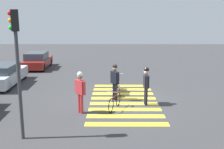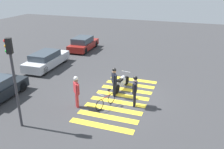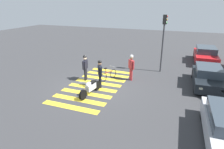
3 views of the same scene
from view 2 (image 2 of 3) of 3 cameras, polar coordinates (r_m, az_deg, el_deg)
The scene contains 10 objects.
ground_plane at distance 14.94m, azimuth 1.95°, elevation -5.69°, with size 60.00×60.00×0.00m, color #38383A.
police_motorcycle at distance 16.02m, azimuth 2.30°, elevation -1.94°, with size 2.14×0.62×1.02m.
leaning_bicycle at distance 13.87m, azimuth -1.48°, elevation -6.26°, with size 1.64×0.65×0.99m.
officer_on_foot at distance 14.75m, azimuth 0.52°, elevation -1.26°, with size 0.59×0.46×1.90m.
officer_by_motorcycle at distance 13.66m, azimuth 5.43°, elevation -3.38°, with size 0.70×0.25×1.88m.
pedestrian_bystander at distance 13.65m, azimuth -8.41°, elevation -3.47°, with size 0.53×0.51×1.90m.
crosswalk_stripes at distance 14.94m, azimuth 1.95°, elevation -5.68°, with size 6.75×3.41×0.01m.
car_silver_sedan at distance 20.62m, azimuth -15.21°, elevation 3.37°, with size 4.71×1.87×1.34m.
car_maroon_wagon at distance 25.11m, azimuth -6.81°, elevation 7.22°, with size 4.19×1.90×1.36m.
traffic_light_pole at distance 11.91m, azimuth -22.43°, elevation 0.96°, with size 0.31×0.36×4.47m.
Camera 2 is at (-12.66, -3.95, 6.88)m, focal length 38.69 mm.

